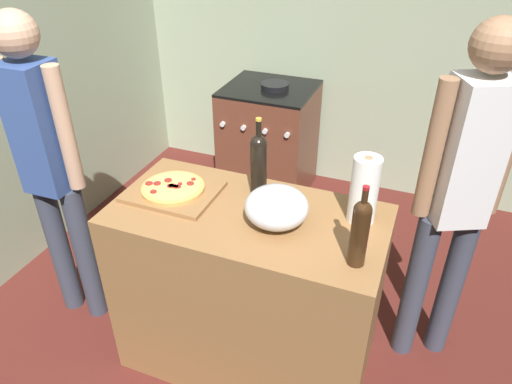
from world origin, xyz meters
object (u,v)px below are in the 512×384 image
paper_towel_roll (364,190)px  person_in_stripes (49,162)px  pizza (173,188)px  wine_bottle_green (360,231)px  mixing_bowl (277,207)px  person_in_red (459,189)px  stove (269,140)px  wine_bottle_dark (259,161)px

paper_towel_roll → person_in_stripes: bearing=-173.9°
pizza → wine_bottle_green: bearing=-11.1°
person_in_stripes → paper_towel_roll: bearing=6.1°
mixing_bowl → person_in_red: size_ratio=0.15×
paper_towel_roll → person_in_red: person_in_red is taller
person_in_red → stove: bearing=137.1°
mixing_bowl → paper_towel_roll: size_ratio=0.89×
pizza → wine_bottle_green: wine_bottle_green is taller
paper_towel_roll → stove: bearing=122.5°
pizza → stove: 1.70m
paper_towel_roll → person_in_red: size_ratio=0.17×
wine_bottle_green → person_in_red: (0.33, 0.55, -0.07)m
mixing_bowl → wine_bottle_green: (0.36, -0.13, 0.07)m
wine_bottle_green → stove: (-1.00, 1.79, -0.64)m
wine_bottle_green → stove: wine_bottle_green is taller
mixing_bowl → paper_towel_roll: (0.32, 0.16, 0.07)m
stove → person_in_stripes: bearing=-108.1°
wine_bottle_dark → person_in_red: size_ratio=0.21×
wine_bottle_dark → stove: (-0.48, 1.46, -0.65)m
wine_bottle_green → stove: size_ratio=0.37×
mixing_bowl → paper_towel_roll: 0.36m
pizza → wine_bottle_green: (0.88, -0.17, 0.12)m
mixing_bowl → person_in_stripes: 1.18m
paper_towel_roll → wine_bottle_dark: bearing=174.0°
paper_towel_roll → wine_bottle_green: wine_bottle_green is taller
paper_towel_roll → wine_bottle_dark: (-0.48, 0.05, 0.01)m
wine_bottle_dark → person_in_stripes: (-1.02, -0.21, -0.10)m
mixing_bowl → wine_bottle_green: wine_bottle_green is taller
person_in_stripes → stove: bearing=71.9°
pizza → person_in_stripes: person_in_stripes is taller
wine_bottle_dark → mixing_bowl: bearing=-52.3°
mixing_bowl → stove: bearing=111.0°
stove → person_in_stripes: size_ratio=0.54×
wine_bottle_dark → person_in_red: bearing=14.2°
stove → person_in_red: (1.33, -1.24, 0.57)m
paper_towel_roll → stove: 1.89m
pizza → person_in_red: size_ratio=0.17×
wine_bottle_dark → stove: size_ratio=0.40×
paper_towel_roll → pizza: bearing=-172.5°
mixing_bowl → paper_towel_roll: paper_towel_roll is taller
wine_bottle_dark → person_in_stripes: person_in_stripes is taller
pizza → mixing_bowl: mixing_bowl is taller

